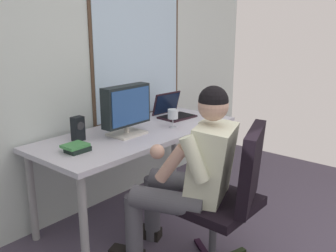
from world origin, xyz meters
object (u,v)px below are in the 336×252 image
object	(u,v)px
office_chair	(231,190)
laptop	(172,110)
crt_monitor	(126,108)
desk_speaker	(78,129)
book_stack	(77,148)
desk	(139,139)
wine_glass	(173,115)
person_seated	(189,173)

from	to	relation	value
office_chair	laptop	bearing A→B (deg)	55.69
crt_monitor	office_chair	bearing A→B (deg)	-93.20
office_chair	desk_speaker	world-z (taller)	office_chair
laptop	book_stack	distance (m)	1.21
office_chair	crt_monitor	size ratio (longest dim) A/B	2.30
desk	crt_monitor	bearing A→B (deg)	-176.28
desk_speaker	laptop	bearing A→B (deg)	-3.64
laptop	book_stack	bearing A→B (deg)	-173.48
laptop	wine_glass	distance (m)	0.38
person_seated	book_stack	world-z (taller)	person_seated
office_chair	laptop	size ratio (longest dim) A/B	2.91
office_chair	wine_glass	size ratio (longest dim) A/B	6.36
person_seated	desk	bearing A→B (deg)	68.63
desk	laptop	world-z (taller)	laptop
desk	office_chair	bearing A→B (deg)	-101.34
book_stack	laptop	bearing A→B (deg)	6.52
desk	book_stack	distance (m)	0.67
office_chair	book_stack	xyz separation A→B (m)	(-0.46, 0.96, 0.19)
person_seated	laptop	size ratio (longest dim) A/B	3.61
office_chair	crt_monitor	distance (m)	1.07
office_chair	laptop	world-z (taller)	office_chair
crt_monitor	wine_glass	world-z (taller)	crt_monitor
person_seated	laptop	distance (m)	1.19
office_chair	desk_speaker	bearing A→B (deg)	103.85
laptop	book_stack	world-z (taller)	laptop
wine_glass	desk	bearing A→B (deg)	150.18
person_seated	laptop	xyz separation A→B (m)	(0.83, 0.83, 0.15)
laptop	wine_glass	bearing A→B (deg)	-139.88
person_seated	wine_glass	size ratio (longest dim) A/B	7.90
person_seated	laptop	bearing A→B (deg)	44.79
person_seated	wine_glass	bearing A→B (deg)	47.01
desk	desk_speaker	distance (m)	0.54
desk_speaker	desk	bearing A→B (deg)	-18.46
crt_monitor	desk_speaker	bearing A→B (deg)	153.30
desk	wine_glass	size ratio (longest dim) A/B	11.56
laptop	office_chair	bearing A→B (deg)	-124.31
wine_glass	person_seated	bearing A→B (deg)	-132.99
office_chair	person_seated	world-z (taller)	person_seated
laptop	book_stack	size ratio (longest dim) A/B	1.99
desk	desk_speaker	bearing A→B (deg)	161.54
crt_monitor	wine_glass	xyz separation A→B (m)	(0.40, -0.14, -0.11)
office_chair	person_seated	distance (m)	0.29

